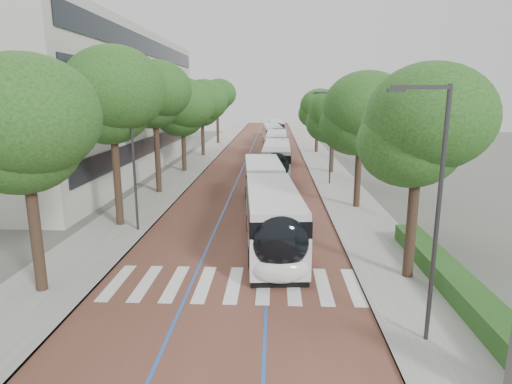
{
  "coord_description": "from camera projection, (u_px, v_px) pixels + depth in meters",
  "views": [
    {
      "loc": [
        1.85,
        -15.63,
        7.8
      ],
      "look_at": [
        0.83,
        8.16,
        2.4
      ],
      "focal_mm": 30.0,
      "sensor_mm": 36.0,
      "label": 1
    }
  ],
  "objects": [
    {
      "name": "bus_queued_2",
      "position": [
        273.0,
        135.0,
        67.3
      ],
      "size": [
        3.3,
        12.53,
        3.2
      ],
      "rotation": [
        0.0,
        0.0,
        0.07
      ],
      "color": "silver",
      "rests_on": "ground"
    },
    {
      "name": "hedge",
      "position": [
        460.0,
        288.0,
        16.54
      ],
      "size": [
        1.2,
        14.0,
        0.8
      ],
      "primitive_type": "cube",
      "color": "#194819",
      "rests_on": "sidewalk_right"
    },
    {
      "name": "zebra_crossing",
      "position": [
        234.0,
        284.0,
        17.99
      ],
      "size": [
        10.55,
        3.6,
        0.01
      ],
      "color": "silver",
      "rests_on": "ground"
    },
    {
      "name": "trees_right",
      "position": [
        341.0,
        116.0,
        37.43
      ],
      "size": [
        5.87,
        47.24,
        8.84
      ],
      "color": "black",
      "rests_on": "ground"
    },
    {
      "name": "bus_queued_1",
      "position": [
        276.0,
        146.0,
        53.69
      ],
      "size": [
        2.69,
        12.43,
        3.2
      ],
      "rotation": [
        0.0,
        0.0,
        -0.01
      ],
      "color": "silver",
      "rests_on": "ground"
    },
    {
      "name": "bus_queued_3",
      "position": [
        276.0,
        129.0,
        79.87
      ],
      "size": [
        3.01,
        12.49,
        3.2
      ],
      "rotation": [
        0.0,
        0.0,
        0.04
      ],
      "color": "silver",
      "rests_on": "ground"
    },
    {
      "name": "sidewalk_right",
      "position": [
        318.0,
        156.0,
        55.68
      ],
      "size": [
        4.0,
        140.0,
        0.12
      ],
      "primitive_type": "cube",
      "color": "gray",
      "rests_on": "ground"
    },
    {
      "name": "road",
      "position": [
        260.0,
        156.0,
        56.01
      ],
      "size": [
        11.0,
        140.0,
        0.02
      ],
      "primitive_type": "cube",
      "color": "brown",
      "rests_on": "ground"
    },
    {
      "name": "kerb_right",
      "position": [
        303.0,
        156.0,
        55.76
      ],
      "size": [
        0.2,
        140.0,
        0.14
      ],
      "primitive_type": "cube",
      "color": "gray",
      "rests_on": "ground"
    },
    {
      "name": "lead_bus",
      "position": [
        268.0,
        201.0,
        25.42
      ],
      "size": [
        3.91,
        18.53,
        3.2
      ],
      "rotation": [
        0.0,
        0.0,
        0.08
      ],
      "color": "black",
      "rests_on": "ground"
    },
    {
      "name": "lamp_post_left",
      "position": [
        134.0,
        162.0,
        24.17
      ],
      "size": [
        0.14,
        0.14,
        8.0
      ],
      "primitive_type": "cylinder",
      "color": "#323235",
      "rests_on": "sidewalk_left"
    },
    {
      "name": "kerb_left",
      "position": [
        218.0,
        156.0,
        56.23
      ],
      "size": [
        0.2,
        140.0,
        0.14
      ],
      "primitive_type": "cube",
      "color": "gray",
      "rests_on": "ground"
    },
    {
      "name": "lane_line_left",
      "position": [
        248.0,
        156.0,
        56.07
      ],
      "size": [
        0.12,
        126.0,
        0.01
      ],
      "primitive_type": "cube",
      "color": "#2250AB",
      "rests_on": "road"
    },
    {
      "name": "streetlight_near",
      "position": [
        433.0,
        197.0,
        12.77
      ],
      "size": [
        1.82,
        0.2,
        8.0
      ],
      "color": "#323235",
      "rests_on": "sidewalk_right"
    },
    {
      "name": "lane_line_right",
      "position": [
        272.0,
        156.0,
        55.94
      ],
      "size": [
        0.12,
        126.0,
        0.01
      ],
      "primitive_type": "cube",
      "color": "#2250AB",
      "rests_on": "road"
    },
    {
      "name": "sidewalk_left",
      "position": [
        203.0,
        155.0,
        56.31
      ],
      "size": [
        4.0,
        140.0,
        0.12
      ],
      "primitive_type": "cube",
      "color": "gray",
      "rests_on": "ground"
    },
    {
      "name": "trees_left",
      "position": [
        179.0,
        104.0,
        41.83
      ],
      "size": [
        6.24,
        60.49,
        9.98
      ],
      "color": "black",
      "rests_on": "ground"
    },
    {
      "name": "bus_queued_0",
      "position": [
        277.0,
        161.0,
        41.21
      ],
      "size": [
        2.75,
        12.44,
        3.2
      ],
      "rotation": [
        0.0,
        0.0,
        -0.02
      ],
      "color": "silver",
      "rests_on": "ground"
    },
    {
      "name": "office_building",
      "position": [
        66.0,
        103.0,
        43.59
      ],
      "size": [
        18.11,
        40.0,
        14.0
      ],
      "color": "beige",
      "rests_on": "ground"
    },
    {
      "name": "ground",
      "position": [
        227.0,
        296.0,
        17.03
      ],
      "size": [
        160.0,
        160.0,
        0.0
      ],
      "primitive_type": "plane",
      "color": "#51544C",
      "rests_on": "ground"
    },
    {
      "name": "streetlight_far",
      "position": [
        329.0,
        130.0,
        37.13
      ],
      "size": [
        1.82,
        0.2,
        8.0
      ],
      "color": "#323235",
      "rests_on": "sidewalk_right"
    }
  ]
}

